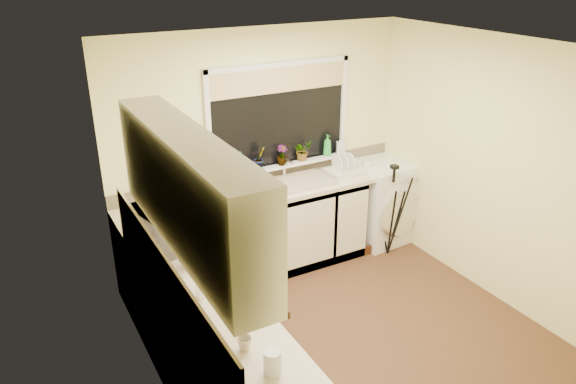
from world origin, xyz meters
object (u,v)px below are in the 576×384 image
at_px(plant_d, 302,150).
at_px(soap_bottle_green, 327,145).
at_px(dish_rack, 345,171).
at_px(laptop, 223,192).
at_px(plant_c, 282,155).
at_px(microwave, 164,227).
at_px(tripod, 391,211).
at_px(glass_jug, 272,362).
at_px(cup_back, 368,164).
at_px(kettle, 196,255).
at_px(soap_bottle_clear, 341,145).
at_px(plant_a, 236,161).
at_px(cup_left, 244,344).
at_px(plant_b, 259,158).
at_px(steel_jar, 200,292).
at_px(washing_machine, 381,201).

relative_size(plant_d, soap_bottle_green, 0.93).
height_order(dish_rack, soap_bottle_green, soap_bottle_green).
distance_m(laptop, plant_c, 0.80).
bearing_deg(microwave, tripod, -99.52).
height_order(glass_jug, plant_d, plant_d).
bearing_deg(cup_back, microwave, -166.71).
height_order(tripod, soap_bottle_green, soap_bottle_green).
height_order(glass_jug, microwave, microwave).
bearing_deg(kettle, plant_c, 41.21).
bearing_deg(plant_d, glass_jug, -123.48).
xyz_separation_m(glass_jug, soap_bottle_green, (2.01, 2.56, 0.19)).
bearing_deg(plant_d, kettle, -142.98).
xyz_separation_m(microwave, soap_bottle_clear, (2.25, 0.80, 0.09)).
distance_m(dish_rack, soap_bottle_clear, 0.33).
bearing_deg(soap_bottle_green, plant_a, 179.99).
relative_size(plant_d, soap_bottle_clear, 1.13).
bearing_deg(soap_bottle_clear, plant_a, 179.21).
bearing_deg(cup_left, plant_b, 61.63).
xyz_separation_m(kettle, plant_a, (0.90, 1.25, 0.18)).
distance_m(tripod, plant_d, 1.16).
xyz_separation_m(tripod, glass_jug, (-2.46, -1.96, 0.45)).
distance_m(kettle, soap_bottle_clear, 2.48).
relative_size(plant_b, cup_back, 1.91).
distance_m(laptop, cup_back, 1.70).
xyz_separation_m(tripod, steel_jar, (-2.56, -1.08, 0.42)).
distance_m(tripod, plant_a, 1.76).
distance_m(kettle, soap_bottle_green, 2.35).
relative_size(steel_jar, cup_back, 0.76).
distance_m(microwave, plant_c, 1.72).
bearing_deg(plant_c, kettle, -138.79).
distance_m(soap_bottle_green, cup_back, 0.50).
bearing_deg(cup_back, steel_jar, -149.88).
distance_m(dish_rack, soap_bottle_green, 0.35).
relative_size(kettle, soap_bottle_green, 0.80).
height_order(laptop, kettle, laptop).
xyz_separation_m(steel_jar, plant_d, (1.79, 1.68, 0.21)).
xyz_separation_m(laptop, plant_d, (1.01, 0.21, 0.19)).
bearing_deg(laptop, soap_bottle_green, 7.99).
xyz_separation_m(laptop, cup_back, (1.70, -0.02, -0.02)).
relative_size(dish_rack, plant_a, 1.59).
relative_size(soap_bottle_clear, cup_back, 1.53).
bearing_deg(plant_c, plant_a, 178.17).
relative_size(laptop, cup_back, 2.96).
bearing_deg(plant_d, soap_bottle_green, -0.61).
height_order(kettle, plant_d, plant_d).
xyz_separation_m(washing_machine, tripod, (-0.14, -0.36, 0.06)).
relative_size(plant_c, soap_bottle_green, 0.90).
height_order(plant_a, cup_back, plant_a).
relative_size(glass_jug, soap_bottle_clear, 0.78).
height_order(plant_b, plant_c, plant_b).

